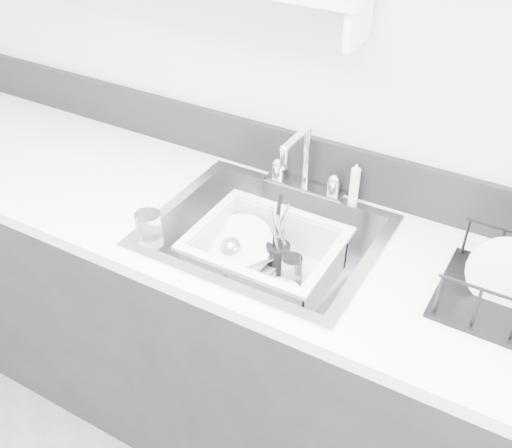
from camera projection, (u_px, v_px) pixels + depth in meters
The scene contains 12 objects.
counter_run at pixel (264, 343), 1.96m from camera, with size 3.20×0.62×0.92m.
backsplash at pixel (312, 161), 1.85m from camera, with size 3.20×0.02×0.16m, color black.
sink at pixel (265, 256), 1.74m from camera, with size 0.64×0.52×0.20m, color silver, non-canonical shape.
faucet at pixel (304, 174), 1.82m from camera, with size 0.26×0.18×0.23m.
side_sprayer at pixel (355, 184), 1.76m from camera, with size 0.03×0.03×0.14m, color silver.
wash_tub at pixel (265, 259), 1.73m from camera, with size 0.41×0.33×0.16m, color silver, non-canonical shape.
plate_stack at pixel (238, 255), 1.80m from camera, with size 0.28×0.27×0.11m.
utensil_cup at pixel (278, 255), 1.76m from camera, with size 0.07×0.07×0.24m.
ladle at pixel (247, 265), 1.74m from camera, with size 0.28×0.10×0.08m, color silver, non-canonical shape.
tumbler_in_tub at pixel (292, 270), 1.72m from camera, with size 0.06×0.06×0.09m, color white.
tumbler_counter at pixel (149, 229), 1.62m from camera, with size 0.07×0.07×0.10m, color white.
bowl_small at pixel (281, 296), 1.67m from camera, with size 0.11×0.11×0.03m, color white.
Camera 1 is at (0.64, 0.01, 1.94)m, focal length 42.00 mm.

